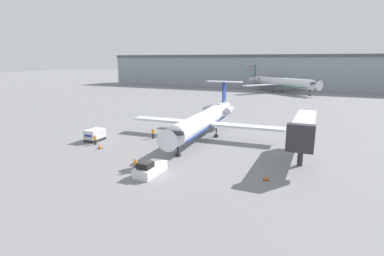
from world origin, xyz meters
TOP-DOWN VIEW (x-y plane):
  - ground_plane at (0.00, 0.00)m, footprint 600.00×600.00m
  - terminal_building at (0.00, 120.00)m, footprint 180.00×16.80m
  - airplane_main at (-0.68, 18.94)m, footprint 27.66×29.40m
  - pushback_tug at (-0.20, -0.07)m, footprint 2.18×4.80m
  - luggage_cart at (-16.93, 9.32)m, footprint 2.16×3.24m
  - worker_near_tug at (-2.28, -0.04)m, footprint 0.40×0.24m
  - worker_by_wing at (-8.55, 14.58)m, footprint 0.40×0.25m
  - worker_on_apron at (-15.16, 7.37)m, footprint 0.40×0.24m
  - traffic_cone_left at (-13.07, 5.92)m, footprint 0.71×0.71m
  - traffic_cone_right at (13.07, 3.69)m, footprint 0.58×0.58m
  - airplane_parked_far_left at (1.30, 101.90)m, footprint 33.96×31.08m
  - jet_bridge at (16.23, 13.36)m, footprint 3.20×14.20m

SIDE VIEW (x-z plane):
  - ground_plane at x=0.00m, z-range 0.00..0.00m
  - traffic_cone_right at x=13.07m, z-range -0.02..0.69m
  - traffic_cone_left at x=-13.07m, z-range -0.02..0.71m
  - pushback_tug at x=-0.20m, z-range -0.23..1.59m
  - worker_on_apron at x=-15.16m, z-range 0.03..1.65m
  - worker_near_tug at x=-2.28m, z-range 0.04..1.77m
  - worker_by_wing at x=-8.55m, z-range 0.05..1.85m
  - luggage_cart at x=-16.93m, z-range 0.00..1.98m
  - airplane_main at x=-0.68m, z-range -1.34..7.73m
  - airplane_parked_far_left at x=1.30m, z-range -1.39..9.83m
  - jet_bridge at x=16.23m, z-range 1.36..7.55m
  - terminal_building at x=0.00m, z-range 0.03..15.84m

